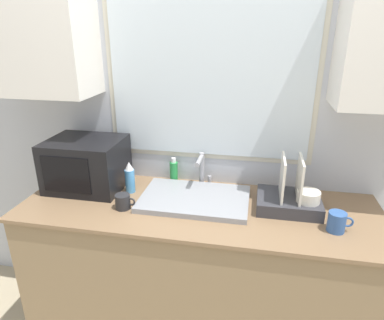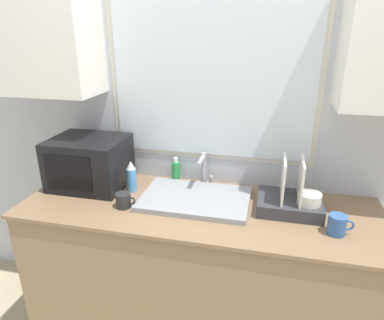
# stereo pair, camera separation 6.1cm
# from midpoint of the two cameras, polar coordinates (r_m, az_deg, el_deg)

# --- Properties ---
(countertop) EXTENTS (1.97, 0.69, 0.92)m
(countertop) POSITION_cam_midpoint_polar(r_m,az_deg,el_deg) (2.16, 1.89, -18.32)
(countertop) COLOR #8C7251
(countertop) RESTS_ON ground_plane
(wall_back) EXTENTS (6.00, 0.38, 2.60)m
(wall_back) POSITION_cam_midpoint_polar(r_m,az_deg,el_deg) (2.02, 4.04, 9.18)
(wall_back) COLOR silver
(wall_back) RESTS_ON ground_plane
(sink_basin) EXTENTS (0.60, 0.40, 0.03)m
(sink_basin) POSITION_cam_midpoint_polar(r_m,az_deg,el_deg) (1.94, 1.46, -6.49)
(sink_basin) COLOR gray
(sink_basin) RESTS_ON countertop
(faucet) EXTENTS (0.08, 0.18, 0.21)m
(faucet) POSITION_cam_midpoint_polar(r_m,az_deg,el_deg) (2.08, 2.78, -1.23)
(faucet) COLOR #99999E
(faucet) RESTS_ON countertop
(microwave) EXTENTS (0.44, 0.36, 0.30)m
(microwave) POSITION_cam_midpoint_polar(r_m,az_deg,el_deg) (2.16, -15.96, -0.39)
(microwave) COLOR black
(microwave) RESTS_ON countertop
(dish_rack) EXTENTS (0.33, 0.27, 0.29)m
(dish_rack) POSITION_cam_midpoint_polar(r_m,az_deg,el_deg) (1.91, 17.16, -6.43)
(dish_rack) COLOR #333338
(dish_rack) RESTS_ON countertop
(spray_bottle) EXTENTS (0.06, 0.06, 0.19)m
(spray_bottle) POSITION_cam_midpoint_polar(r_m,az_deg,el_deg) (2.05, -9.21, -2.76)
(spray_bottle) COLOR #4C99D8
(spray_bottle) RESTS_ON countertop
(soap_bottle) EXTENTS (0.05, 0.05, 0.16)m
(soap_bottle) POSITION_cam_midpoint_polar(r_m,az_deg,el_deg) (2.16, -1.90, -1.88)
(soap_bottle) COLOR #268C3F
(soap_bottle) RESTS_ON countertop
(mug_near_sink) EXTENTS (0.11, 0.08, 0.08)m
(mug_near_sink) POSITION_cam_midpoint_polar(r_m,az_deg,el_deg) (1.90, -10.42, -6.65)
(mug_near_sink) COLOR #262628
(mug_near_sink) RESTS_ON countertop
(mug_by_rack) EXTENTS (0.12, 0.08, 0.10)m
(mug_by_rack) POSITION_cam_midpoint_polar(r_m,az_deg,el_deg) (1.79, 23.98, -9.85)
(mug_by_rack) COLOR #335999
(mug_by_rack) RESTS_ON countertop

